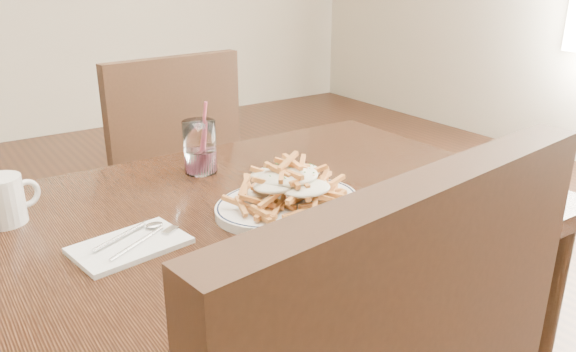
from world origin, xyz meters
TOP-DOWN VIEW (x-y plane):
  - table at (0.00, 0.00)m, footprint 1.20×0.80m
  - chair_far at (0.11, 0.77)m, footprint 0.48×0.48m
  - fries_plate at (0.04, -0.06)m, footprint 0.34×0.30m
  - loaded_fries at (0.04, -0.06)m, footprint 0.28×0.25m
  - napkin at (-0.27, -0.04)m, footprint 0.20×0.15m
  - cutlery at (-0.28, -0.04)m, footprint 0.16×0.13m
  - water_glass at (-0.00, 0.23)m, footprint 0.08×0.08m
  - coffee_mug at (-0.43, 0.19)m, footprint 0.11×0.08m

SIDE VIEW (x-z plane):
  - chair_far at x=0.11m, z-range 0.06..1.02m
  - table at x=0.00m, z-range 0.30..1.05m
  - napkin at x=-0.27m, z-range 0.75..0.76m
  - fries_plate at x=0.04m, z-range 0.75..0.77m
  - cutlery at x=-0.28m, z-range 0.76..0.76m
  - coffee_mug at x=-0.43m, z-range 0.75..0.84m
  - water_glass at x=0.00m, z-range 0.72..0.89m
  - loaded_fries at x=0.04m, z-range 0.77..0.84m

